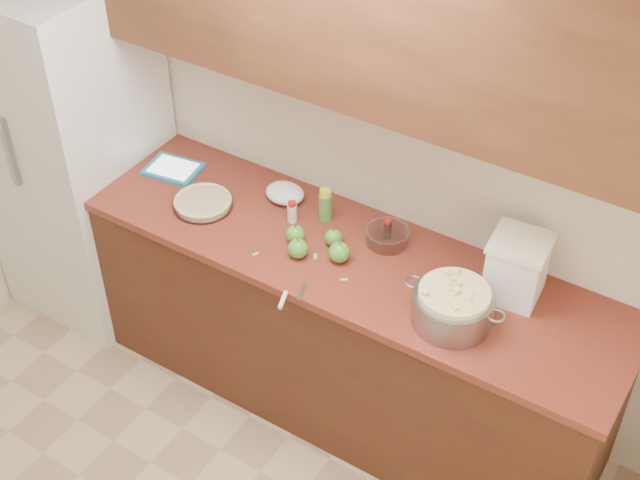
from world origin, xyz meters
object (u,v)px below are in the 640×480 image
Objects in this scene: colander at (453,306)px; pie at (203,203)px; flour_canister at (517,267)px; tablet at (173,169)px.

pie is at bearing 177.53° from colander.
pie is at bearing -171.27° from flour_canister.
colander is at bearing -16.15° from tablet.
colander is (1.25, -0.05, 0.05)m from pie.
tablet is at bearing 172.70° from colander.
colander reaches higher than pie.
tablet is at bearing 153.73° from pie.
colander is 1.51× the size of flour_canister.
pie is 1.41m from flour_canister.
pie is 0.64× the size of colander.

